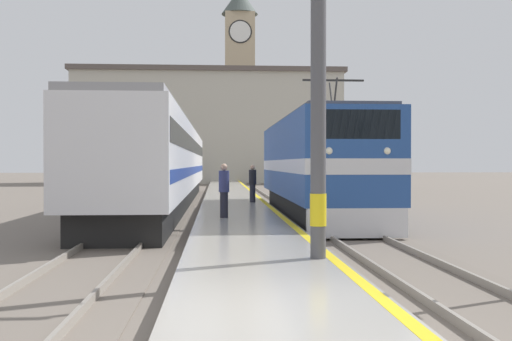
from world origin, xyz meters
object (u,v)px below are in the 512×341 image
object	(u,v)px
passenger_train	(165,162)
clock_tower	(240,79)
second_waiting_passenger	(224,189)
locomotive_train	(316,167)
catenary_mast	(322,65)
person_on_platform	(253,183)

from	to	relation	value
passenger_train	clock_tower	bearing A→B (deg)	82.95
passenger_train	second_waiting_passenger	size ratio (longest dim) A/B	18.02
locomotive_train	catenary_mast	bearing A→B (deg)	-98.90
passenger_train	clock_tower	xyz separation A→B (m)	(5.31, 42.99, 10.29)
person_on_platform	second_waiting_passenger	xyz separation A→B (m)	(-1.38, -7.67, 0.04)
clock_tower	catenary_mast	bearing A→B (deg)	-90.73
person_on_platform	clock_tower	size ratio (longest dim) A/B	0.07
person_on_platform	clock_tower	bearing A→B (deg)	88.59
passenger_train	person_on_platform	bearing A→B (deg)	-35.28
passenger_train	second_waiting_passenger	bearing A→B (deg)	-75.20
catenary_mast	person_on_platform	xyz separation A→B (m)	(-0.33, 16.06, -2.69)
person_on_platform	catenary_mast	bearing A→B (deg)	-88.81
second_waiting_passenger	person_on_platform	bearing A→B (deg)	79.83
second_waiting_passenger	locomotive_train	bearing A→B (deg)	45.05
locomotive_train	clock_tower	size ratio (longest dim) A/B	0.61
locomotive_train	catenary_mast	xyz separation A→B (m)	(-1.88, -11.98, 1.94)
locomotive_train	second_waiting_passenger	world-z (taller)	locomotive_train
locomotive_train	person_on_platform	bearing A→B (deg)	118.45
person_on_platform	locomotive_train	bearing A→B (deg)	-61.55
passenger_train	second_waiting_passenger	world-z (taller)	passenger_train
second_waiting_passenger	clock_tower	size ratio (longest dim) A/B	0.07
passenger_train	person_on_platform	xyz separation A→B (m)	(4.19, -2.96, -0.92)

